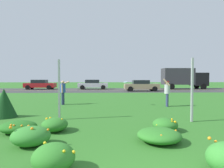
{
  "coord_description": "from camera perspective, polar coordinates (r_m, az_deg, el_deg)",
  "views": [
    {
      "loc": [
        -1.14,
        -2.24,
        1.78
      ],
      "look_at": [
        -0.77,
        8.37,
        1.44
      ],
      "focal_mm": 31.77,
      "sensor_mm": 36.0,
      "label": 1
    }
  ],
  "objects": [
    {
      "name": "daylily_clump_front_center",
      "position": [
        5.8,
        13.43,
        -14.14
      ],
      "size": [
        1.22,
        1.21,
        0.38
      ],
      "color": "#2D7526",
      "rests_on": "ground"
    },
    {
      "name": "ground_plane",
      "position": [
        15.31,
        2.29,
        -4.82
      ],
      "size": [
        120.0,
        120.0,
        0.0
      ],
      "primitive_type": "plane",
      "color": "#2D6B23"
    },
    {
      "name": "frisbee_pale_blue",
      "position": [
        12.5,
        3.92,
        0.55
      ],
      "size": [
        0.26,
        0.25,
        0.09
      ],
      "color": "#ADD6E5"
    },
    {
      "name": "daylily_clump_mid_center",
      "position": [
        7.17,
        -25.35,
        -11.1
      ],
      "size": [
        1.17,
        1.07,
        0.42
      ],
      "color": "#23661E",
      "rests_on": "ground"
    },
    {
      "name": "evergreen_shrub_side",
      "position": [
        10.14,
        -28.64,
        -4.81
      ],
      "size": [
        1.11,
        1.11,
        1.29
      ],
      "primitive_type": "cone",
      "color": "#143D19",
      "rests_on": "ground"
    },
    {
      "name": "person_catcher_red_cap_gray_shirt",
      "position": [
        12.65,
        15.58,
        -1.96
      ],
      "size": [
        0.49,
        0.51,
        1.73
      ],
      "color": "#B2B2B7",
      "rests_on": "ground"
    },
    {
      "name": "highway_strip",
      "position": [
        28.17,
        0.32,
        -1.75
      ],
      "size": [
        120.0,
        9.85,
        0.01
      ],
      "primitive_type": "cube",
      "color": "#38383A",
      "rests_on": "ground"
    },
    {
      "name": "daylily_clump_front_left",
      "position": [
        6.99,
        15.04,
        -11.18
      ],
      "size": [
        0.83,
        0.88,
        0.46
      ],
      "color": "#2D7526",
      "rests_on": "ground"
    },
    {
      "name": "box_truck_black",
      "position": [
        32.65,
        19.84,
        1.8
      ],
      "size": [
        6.7,
        2.46,
        3.2
      ],
      "color": "black",
      "rests_on": "ground"
    },
    {
      "name": "car_silver_center_left",
      "position": [
        30.38,
        -5.51,
        -0.1
      ],
      "size": [
        4.5,
        2.0,
        1.45
      ],
      "color": "#B7BABF",
      "rests_on": "ground"
    },
    {
      "name": "sign_post_by_roadside",
      "position": [
        8.59,
        22.04,
        -1.59
      ],
      "size": [
        0.07,
        0.1,
        2.57
      ],
      "color": "#93969B",
      "rests_on": "ground"
    },
    {
      "name": "daylily_clump_front_right",
      "position": [
        6.96,
        -16.15,
        -11.15
      ],
      "size": [
        0.86,
        0.92,
        0.47
      ],
      "color": "#2D7526",
      "rests_on": "ground"
    },
    {
      "name": "highway_center_stripe",
      "position": [
        28.17,
        0.32,
        -1.74
      ],
      "size": [
        120.0,
        0.16,
        0.0
      ],
      "primitive_type": "cube",
      "color": "yellow",
      "rests_on": "ground"
    },
    {
      "name": "sign_post_near_path",
      "position": [
        8.65,
        -14.96,
        -1.57
      ],
      "size": [
        0.07,
        0.1,
        2.55
      ],
      "color": "#93969B",
      "rests_on": "ground"
    },
    {
      "name": "person_thrower_blue_shirt",
      "position": [
        13.42,
        -13.94,
        -1.77
      ],
      "size": [
        0.57,
        0.52,
        1.58
      ],
      "color": "#2D4C9E",
      "rests_on": "ground"
    },
    {
      "name": "daylily_clump_mid_left",
      "position": [
        4.15,
        -16.45,
        -19.6
      ],
      "size": [
        0.82,
        0.81,
        0.54
      ],
      "color": "#2D7526",
      "rests_on": "ground"
    },
    {
      "name": "car_tan_center_right",
      "position": [
        26.33,
        8.41,
        -0.42
      ],
      "size": [
        4.5,
        2.0,
        1.45
      ],
      "color": "#937F60",
      "rests_on": "ground"
    },
    {
      "name": "daylily_clump_mid_right",
      "position": [
        5.74,
        -22.33,
        -13.7
      ],
      "size": [
        1.02,
        0.88,
        0.56
      ],
      "color": "#337F2D",
      "rests_on": "ground"
    },
    {
      "name": "car_red_leftmost",
      "position": [
        31.88,
        -19.98,
        -0.11
      ],
      "size": [
        4.5,
        2.0,
        1.45
      ],
      "color": "maroon",
      "rests_on": "ground"
    }
  ]
}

